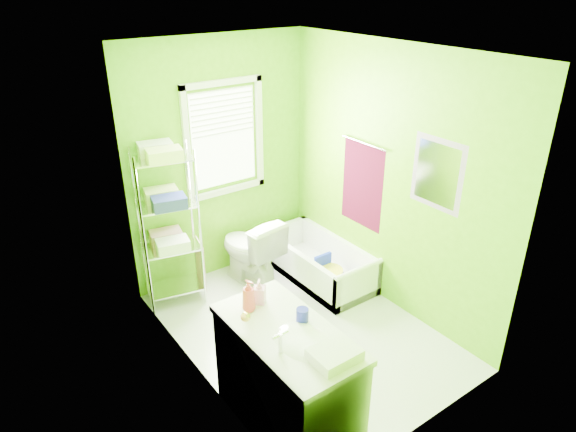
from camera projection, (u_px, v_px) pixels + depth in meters
ground at (301, 330)px, 4.96m from camera, size 2.90×2.90×0.00m
room_envelope at (303, 181)px, 4.29m from camera, size 2.14×2.94×2.62m
window at (224, 133)px, 5.32m from camera, size 0.92×0.05×1.22m
door at (267, 345)px, 3.25m from camera, size 0.09×0.80×2.00m
right_wall_decor at (390, 180)px, 4.92m from camera, size 0.04×1.48×1.17m
bathtub at (319, 266)px, 5.75m from camera, size 0.63×1.36×0.44m
toilet at (250, 250)px, 5.56m from camera, size 0.54×0.83×0.80m
vanity at (288, 376)px, 3.74m from camera, size 0.60×1.17×1.13m
wire_shelf_unit at (168, 210)px, 4.98m from camera, size 0.62×0.51×1.69m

